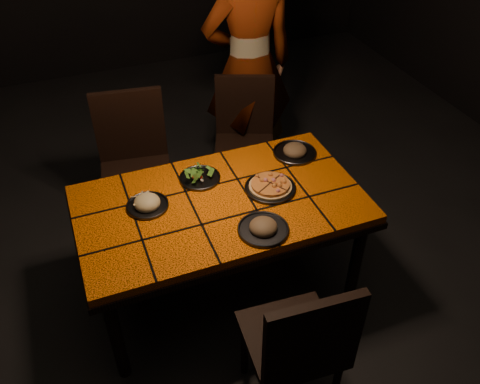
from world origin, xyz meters
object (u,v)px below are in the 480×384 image
object	(u,v)px
dining_table	(221,211)
chair_far_right	(244,132)
plate_pizza	(270,187)
chair_near	(300,344)
diner	(249,66)
chair_far_left	(134,157)
plate_pasta	(147,204)

from	to	relation	value
dining_table	chair_far_right	bearing A→B (deg)	60.79
plate_pizza	chair_near	bearing A→B (deg)	-104.91
dining_table	diner	size ratio (longest dim) A/B	0.86
chair_far_left	diner	world-z (taller)	diner
diner	chair_near	bearing A→B (deg)	79.64
dining_table	chair_far_left	xyz separation A→B (m)	(-0.33, 0.82, -0.08)
dining_table	diner	bearing A→B (deg)	61.14
chair_far_left	plate_pasta	bearing A→B (deg)	-86.28
diner	plate_pizza	world-z (taller)	diner
chair_near	plate_pizza	bearing A→B (deg)	-101.00
chair_far_left	chair_far_right	world-z (taller)	chair_far_left
chair_far_left	plate_pasta	size ratio (longest dim) A/B	4.41
chair_near	plate_pasta	bearing A→B (deg)	-61.07
chair_near	chair_far_right	world-z (taller)	chair_near
dining_table	diner	world-z (taller)	diner
chair_far_right	diner	bearing A→B (deg)	84.16
dining_table	plate_pasta	world-z (taller)	plate_pasta
chair_near	diner	distance (m)	2.16
chair_far_right	plate_pizza	distance (m)	0.96
chair_far_right	dining_table	bearing A→B (deg)	-97.47
dining_table	chair_far_right	xyz separation A→B (m)	(0.51, 0.91, -0.12)
diner	plate_pasta	xyz separation A→B (m)	(-1.03, -1.06, -0.18)
diner	plate_pasta	distance (m)	1.49
dining_table	chair_near	xyz separation A→B (m)	(0.07, -0.89, -0.11)
dining_table	chair_far_right	size ratio (longest dim) A/B	1.70
chair_near	plate_pasta	size ratio (longest dim) A/B	4.19
dining_table	plate_pizza	xyz separation A→B (m)	(0.30, -0.01, 0.10)
chair_near	chair_far_right	size ratio (longest dim) A/B	1.03
chair_far_left	plate_pasta	world-z (taller)	chair_far_left
chair_near	chair_far_left	distance (m)	1.75
chair_far_right	plate_pizza	world-z (taller)	chair_far_right
chair_near	plate_pizza	size ratio (longest dim) A/B	2.91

